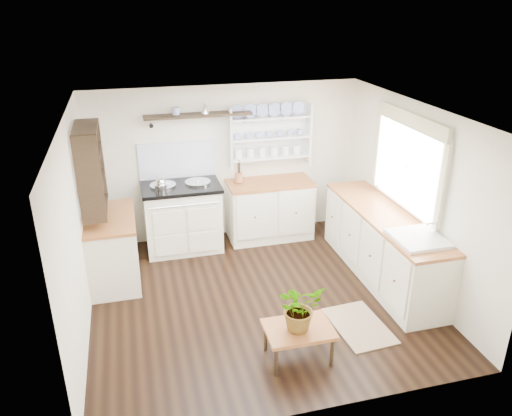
# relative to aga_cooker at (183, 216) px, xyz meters

# --- Properties ---
(floor) EXTENTS (4.00, 3.80, 0.01)m
(floor) POSITION_rel_aga_cooker_xyz_m (0.72, -1.57, -0.50)
(floor) COLOR black
(floor) RESTS_ON ground
(wall_back) EXTENTS (4.00, 0.02, 2.30)m
(wall_back) POSITION_rel_aga_cooker_xyz_m (0.72, 0.33, 0.65)
(wall_back) COLOR beige
(wall_back) RESTS_ON ground
(wall_right) EXTENTS (0.02, 3.80, 2.30)m
(wall_right) POSITION_rel_aga_cooker_xyz_m (2.72, -1.57, 0.65)
(wall_right) COLOR beige
(wall_right) RESTS_ON ground
(wall_left) EXTENTS (0.02, 3.80, 2.30)m
(wall_left) POSITION_rel_aga_cooker_xyz_m (-1.28, -1.57, 0.65)
(wall_left) COLOR beige
(wall_left) RESTS_ON ground
(ceiling) EXTENTS (4.00, 3.80, 0.01)m
(ceiling) POSITION_rel_aga_cooker_xyz_m (0.72, -1.57, 1.80)
(ceiling) COLOR white
(ceiling) RESTS_ON wall_back
(window) EXTENTS (0.08, 1.55, 1.22)m
(window) POSITION_rel_aga_cooker_xyz_m (2.67, -1.42, 1.06)
(window) COLOR white
(window) RESTS_ON wall_right
(aga_cooker) EXTENTS (1.11, 0.76, 1.02)m
(aga_cooker) POSITION_rel_aga_cooker_xyz_m (0.00, 0.00, 0.00)
(aga_cooker) COLOR white
(aga_cooker) RESTS_ON floor
(back_cabinets) EXTENTS (1.27, 0.63, 0.90)m
(back_cabinets) POSITION_rel_aga_cooker_xyz_m (1.32, 0.03, -0.04)
(back_cabinets) COLOR silver
(back_cabinets) RESTS_ON floor
(right_cabinets) EXTENTS (0.62, 2.43, 0.90)m
(right_cabinets) POSITION_rel_aga_cooker_xyz_m (2.42, -1.47, -0.04)
(right_cabinets) COLOR silver
(right_cabinets) RESTS_ON floor
(belfast_sink) EXTENTS (0.55, 0.60, 0.45)m
(belfast_sink) POSITION_rel_aga_cooker_xyz_m (2.42, -2.22, 0.30)
(belfast_sink) COLOR white
(belfast_sink) RESTS_ON right_cabinets
(left_cabinets) EXTENTS (0.62, 1.13, 0.90)m
(left_cabinets) POSITION_rel_aga_cooker_xyz_m (-0.98, -0.67, -0.04)
(left_cabinets) COLOR silver
(left_cabinets) RESTS_ON floor
(plate_rack) EXTENTS (1.20, 0.22, 0.90)m
(plate_rack) POSITION_rel_aga_cooker_xyz_m (1.37, 0.29, 1.05)
(plate_rack) COLOR white
(plate_rack) RESTS_ON wall_back
(high_shelf) EXTENTS (1.50, 0.29, 0.16)m
(high_shelf) POSITION_rel_aga_cooker_xyz_m (0.32, 0.21, 1.41)
(high_shelf) COLOR black
(high_shelf) RESTS_ON wall_back
(left_shelving) EXTENTS (0.28, 0.80, 1.05)m
(left_shelving) POSITION_rel_aga_cooker_xyz_m (-1.12, -0.67, 1.05)
(left_shelving) COLOR black
(left_shelving) RESTS_ON wall_left
(kettle) EXTENTS (0.18, 0.18, 0.22)m
(kettle) POSITION_rel_aga_cooker_xyz_m (-0.28, -0.12, 0.54)
(kettle) COLOR silver
(kettle) RESTS_ON aga_cooker
(utensil_crock) EXTENTS (0.12, 0.12, 0.14)m
(utensil_crock) POSITION_rel_aga_cooker_xyz_m (0.86, 0.11, 0.48)
(utensil_crock) COLOR #9C5D39
(utensil_crock) RESTS_ON back_cabinets
(center_table) EXTENTS (0.69, 0.50, 0.37)m
(center_table) POSITION_rel_aga_cooker_xyz_m (0.83, -2.75, -0.18)
(center_table) COLOR brown
(center_table) RESTS_ON floor
(potted_plant) EXTENTS (0.54, 0.50, 0.50)m
(potted_plant) POSITION_rel_aga_cooker_xyz_m (0.83, -2.75, 0.12)
(potted_plant) COLOR #3F7233
(potted_plant) RESTS_ON center_table
(floor_rug) EXTENTS (0.60, 0.88, 0.02)m
(floor_rug) POSITION_rel_aga_cooker_xyz_m (1.68, -2.43, -0.49)
(floor_rug) COLOR #7A6447
(floor_rug) RESTS_ON floor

